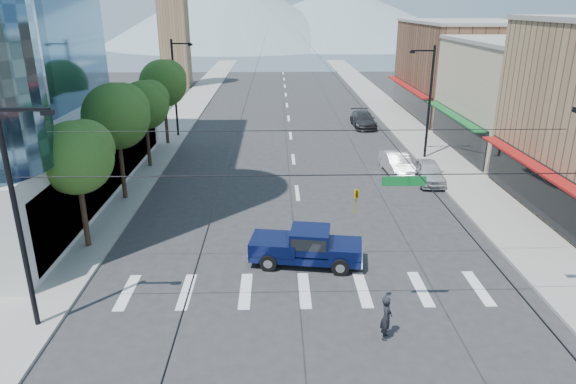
% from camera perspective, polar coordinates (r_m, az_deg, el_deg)
% --- Properties ---
extents(ground, '(160.00, 160.00, 0.00)m').
position_cam_1_polar(ground, '(21.91, 2.56, -12.87)').
color(ground, '#28282B').
rests_on(ground, ground).
extents(sidewalk_left, '(4.00, 120.00, 0.15)m').
position_cam_1_polar(sidewalk_left, '(60.46, -11.56, 8.41)').
color(sidewalk_left, gray).
rests_on(sidewalk_left, ground).
extents(sidewalk_right, '(4.00, 120.00, 0.15)m').
position_cam_1_polar(sidewalk_right, '(61.01, 11.48, 8.52)').
color(sidewalk_right, gray).
rests_on(sidewalk_right, ground).
extents(shop_mid, '(12.00, 14.00, 9.00)m').
position_cam_1_polar(shop_mid, '(48.00, 25.49, 9.30)').
color(shop_mid, tan).
rests_on(shop_mid, ground).
extents(shop_far, '(12.00, 18.00, 10.00)m').
position_cam_1_polar(shop_far, '(62.51, 19.15, 12.69)').
color(shop_far, brown).
rests_on(shop_far, ground).
extents(clock_tower, '(4.80, 4.80, 20.40)m').
position_cam_1_polar(clock_tower, '(81.75, -12.68, 18.76)').
color(clock_tower, '#8C6B4C').
rests_on(clock_tower, ground).
extents(mountain_left, '(80.00, 80.00, 22.00)m').
position_cam_1_polar(mountain_left, '(168.88, -6.34, 19.69)').
color(mountain_left, gray).
rests_on(mountain_left, ground).
extents(mountain_right, '(90.00, 90.00, 18.00)m').
position_cam_1_polar(mountain_right, '(179.63, 5.81, 19.09)').
color(mountain_right, gray).
rests_on(mountain_right, ground).
extents(tree_near, '(3.65, 3.64, 6.71)m').
position_cam_1_polar(tree_near, '(27.18, -22.22, 3.83)').
color(tree_near, black).
rests_on(tree_near, ground).
extents(tree_midnear, '(4.09, 4.09, 7.52)m').
position_cam_1_polar(tree_midnear, '(33.49, -18.32, 8.22)').
color(tree_midnear, black).
rests_on(tree_midnear, ground).
extents(tree_midfar, '(3.65, 3.64, 6.71)m').
position_cam_1_polar(tree_midfar, '(40.23, -15.47, 9.48)').
color(tree_midfar, black).
rests_on(tree_midfar, ground).
extents(tree_far, '(4.09, 4.09, 7.52)m').
position_cam_1_polar(tree_far, '(46.88, -13.55, 11.82)').
color(tree_far, black).
rests_on(tree_far, ground).
extents(signal_rig, '(21.80, 0.20, 9.00)m').
position_cam_1_polar(signal_rig, '(18.86, 3.56, -2.61)').
color(signal_rig, black).
rests_on(signal_rig, ground).
extents(lamp_pole_nw, '(2.00, 0.25, 9.00)m').
position_cam_1_polar(lamp_pole_nw, '(49.71, -12.35, 11.59)').
color(lamp_pole_nw, black).
rests_on(lamp_pole_nw, ground).
extents(lamp_pole_ne, '(2.00, 0.25, 9.00)m').
position_cam_1_polar(lamp_pole_ne, '(42.67, 15.32, 10.00)').
color(lamp_pole_ne, black).
rests_on(lamp_pole_ne, ground).
extents(pickup_truck, '(5.67, 2.74, 1.85)m').
position_cam_1_polar(pickup_truck, '(24.92, 1.96, -5.99)').
color(pickup_truck, '#060D33').
rests_on(pickup_truck, ground).
extents(pedestrian, '(0.57, 0.73, 1.76)m').
position_cam_1_polar(pedestrian, '(20.13, 10.88, -13.55)').
color(pedestrian, black).
rests_on(pedestrian, ground).
extents(parked_car_near, '(2.12, 4.62, 1.53)m').
position_cam_1_polar(parked_car_near, '(37.70, 15.35, 2.17)').
color(parked_car_near, silver).
rests_on(parked_car_near, ground).
extents(parked_car_mid, '(1.92, 4.77, 1.54)m').
position_cam_1_polar(parked_car_mid, '(39.15, 12.00, 3.12)').
color(parked_car_mid, silver).
rests_on(parked_car_mid, ground).
extents(parked_car_far, '(2.26, 5.35, 1.54)m').
position_cam_1_polar(parked_car_far, '(53.90, 8.36, 7.97)').
color(parked_car_far, '#2A2A2D').
rests_on(parked_car_far, ground).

